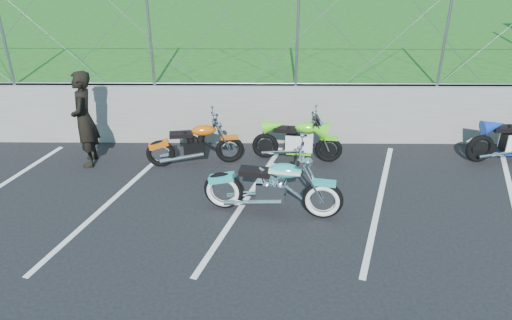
{
  "coord_description": "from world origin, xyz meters",
  "views": [
    {
      "loc": [
        0.25,
        -6.65,
        4.74
      ],
      "look_at": [
        0.18,
        1.3,
        0.65
      ],
      "focal_mm": 35.0,
      "sensor_mm": 36.0,
      "label": 1
    }
  ],
  "objects_px": {
    "naked_orange": "(196,145)",
    "cruiser_turquoise": "(274,189)",
    "sportbike_green": "(298,141)",
    "person_standing": "(84,119)"
  },
  "relations": [
    {
      "from": "cruiser_turquoise",
      "to": "naked_orange",
      "type": "xyz_separation_m",
      "value": [
        -1.52,
        1.79,
        -0.06
      ]
    },
    {
      "from": "cruiser_turquoise",
      "to": "person_standing",
      "type": "height_order",
      "value": "person_standing"
    },
    {
      "from": "naked_orange",
      "to": "cruiser_turquoise",
      "type": "bearing_deg",
      "value": -57.86
    },
    {
      "from": "naked_orange",
      "to": "person_standing",
      "type": "bearing_deg",
      "value": 171.37
    },
    {
      "from": "naked_orange",
      "to": "person_standing",
      "type": "height_order",
      "value": "person_standing"
    },
    {
      "from": "naked_orange",
      "to": "sportbike_green",
      "type": "bearing_deg",
      "value": -2.2
    },
    {
      "from": "person_standing",
      "to": "naked_orange",
      "type": "bearing_deg",
      "value": 81.86
    },
    {
      "from": "sportbike_green",
      "to": "person_standing",
      "type": "height_order",
      "value": "person_standing"
    },
    {
      "from": "cruiser_turquoise",
      "to": "person_standing",
      "type": "relative_size",
      "value": 1.22
    },
    {
      "from": "sportbike_green",
      "to": "cruiser_turquoise",
      "type": "bearing_deg",
      "value": -97.65
    }
  ]
}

